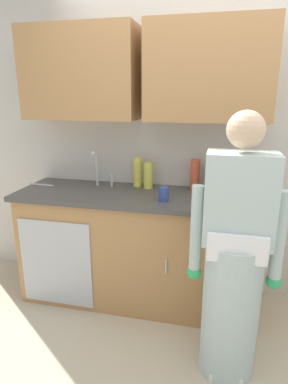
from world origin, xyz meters
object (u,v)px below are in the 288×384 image
object	(u,v)px
person_at_sink	(233,272)
bottle_water_tall	(195,175)
bottle_water_short	(148,175)
cup_by_sink	(164,194)
bottle_soap	(138,172)
knife_on_counter	(41,185)
sink	(96,192)
bottle_cleaner_spray	(211,176)
bottle_dish_liquid	(246,181)

from	to	relation	value
person_at_sink	bottle_water_tall	size ratio (longest dim) A/B	6.50
bottle_water_short	cup_by_sink	distance (m)	0.37
bottle_soap	knife_on_counter	distance (m)	0.85
sink	knife_on_counter	size ratio (longest dim) A/B	2.08
bottle_water_tall	bottle_cleaner_spray	xyz separation A→B (m)	(0.13, -0.06, 0.01)
bottle_soap	bottle_water_tall	distance (m)	0.48
bottle_water_short	cup_by_sink	bearing A→B (deg)	-59.34
bottle_cleaner_spray	knife_on_counter	size ratio (longest dim) A/B	1.13
sink	bottle_water_short	distance (m)	0.45
bottle_dish_liquid	bottle_soap	bearing A→B (deg)	179.23
bottle_water_tall	bottle_cleaner_spray	world-z (taller)	bottle_cleaner_spray
bottle_soap	bottle_water_short	world-z (taller)	bottle_soap
sink	knife_on_counter	world-z (taller)	sink
bottle_cleaner_spray	bottle_water_short	world-z (taller)	bottle_cleaner_spray
bottle_dish_liquid	cup_by_sink	world-z (taller)	bottle_dish_liquid
bottle_water_tall	knife_on_counter	xyz separation A→B (m)	(-1.31, -0.16, -0.12)
person_at_sink	cup_by_sink	xyz separation A→B (m)	(-0.51, 0.49, 0.30)
sink	bottle_soap	size ratio (longest dim) A/B	2.00
bottle_dish_liquid	sink	bearing A→B (deg)	-171.17
bottle_cleaner_spray	bottle_dish_liquid	distance (m)	0.28
knife_on_counter	sink	bearing A→B (deg)	179.87
person_at_sink	bottle_dish_liquid	bearing A→B (deg)	83.77
sink	cup_by_sink	world-z (taller)	sink
bottle_water_tall	bottle_dish_liquid	bearing A→B (deg)	-3.57
bottle_water_tall	bottle_soap	bearing A→B (deg)	-178.43
bottle_water_short	bottle_dish_liquid	bearing A→B (deg)	1.72
sink	bottle_cleaner_spray	distance (m)	0.94
bottle_water_tall	knife_on_counter	world-z (taller)	bottle_water_tall
cup_by_sink	person_at_sink	bearing A→B (deg)	-43.89
bottle_dish_liquid	bottle_cleaner_spray	bearing A→B (deg)	-172.63
bottle_water_tall	cup_by_sink	xyz separation A→B (m)	(-0.19, -0.36, -0.07)
knife_on_counter	person_at_sink	bearing A→B (deg)	162.00
sink	bottle_dish_liquid	xyz separation A→B (m)	(1.19, 0.18, 0.12)
person_at_sink	bottle_cleaner_spray	xyz separation A→B (m)	(-0.18, 0.79, 0.38)
sink	bottle_cleaner_spray	bearing A→B (deg)	9.26
sink	person_at_sink	size ratio (longest dim) A/B	0.31
knife_on_counter	bottle_dish_liquid	bearing A→B (deg)	-170.51
sink	bottle_dish_liquid	size ratio (longest dim) A/B	2.37
bottle_water_tall	bottle_water_short	xyz separation A→B (m)	(-0.38, -0.05, -0.02)
bottle_water_tall	bottle_dish_liquid	world-z (taller)	bottle_water_tall
bottle_dish_liquid	bottle_water_short	bearing A→B (deg)	-178.28
bottle_soap	cup_by_sink	world-z (taller)	bottle_soap
bottle_soap	bottle_dish_liquid	size ratio (longest dim) A/B	1.18
sink	bottle_cleaner_spray	xyz separation A→B (m)	(0.92, 0.15, 0.15)
sink	person_at_sink	world-z (taller)	person_at_sink
sink	bottle_soap	distance (m)	0.39
bottle_water_short	knife_on_counter	world-z (taller)	bottle_water_short
bottle_dish_liquid	knife_on_counter	xyz separation A→B (m)	(-1.71, -0.14, -0.10)
bottle_dish_liquid	knife_on_counter	distance (m)	1.72
person_at_sink	sink	bearing A→B (deg)	149.83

